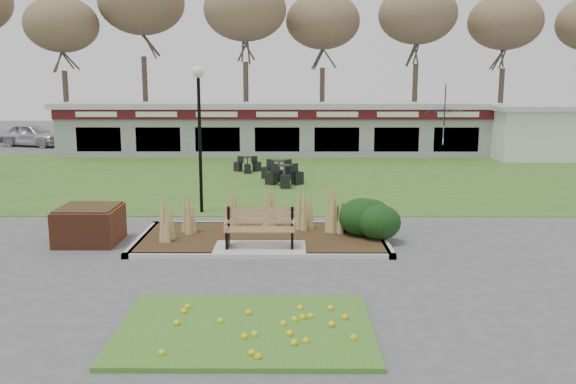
{
  "coord_description": "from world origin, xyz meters",
  "views": [
    {
      "loc": [
        0.75,
        -14.11,
        4.07
      ],
      "look_at": [
        0.67,
        2.0,
        1.14
      ],
      "focal_mm": 38.0,
      "sensor_mm": 36.0,
      "label": 1
    }
  ],
  "objects_px": {
    "lamp_post_mid_right": "(199,107)",
    "patio_umbrella": "(444,125)",
    "bistro_set_b": "(279,173)",
    "car_silver": "(33,135)",
    "park_bench": "(260,227)",
    "food_pavilion": "(278,129)",
    "service_hut": "(533,132)",
    "bistro_set_d": "(285,179)",
    "brick_planter": "(89,224)",
    "bistro_set_c": "(247,167)"
  },
  "relations": [
    {
      "from": "bistro_set_b",
      "to": "car_silver",
      "type": "bearing_deg",
      "value": 140.01
    },
    {
      "from": "bistro_set_c",
      "to": "car_silver",
      "type": "height_order",
      "value": "car_silver"
    },
    {
      "from": "bistro_set_b",
      "to": "car_silver",
      "type": "height_order",
      "value": "car_silver"
    },
    {
      "from": "brick_planter",
      "to": "bistro_set_c",
      "type": "distance_m",
      "value": 12.69
    },
    {
      "from": "lamp_post_mid_right",
      "to": "bistro_set_c",
      "type": "distance_m",
      "value": 9.21
    },
    {
      "from": "bistro_set_b",
      "to": "brick_planter",
      "type": "bearing_deg",
      "value": -114.8
    },
    {
      "from": "service_hut",
      "to": "lamp_post_mid_right",
      "type": "height_order",
      "value": "lamp_post_mid_right"
    },
    {
      "from": "park_bench",
      "to": "bistro_set_b",
      "type": "bearing_deg",
      "value": 88.68
    },
    {
      "from": "park_bench",
      "to": "car_silver",
      "type": "bearing_deg",
      "value": 122.94
    },
    {
      "from": "service_hut",
      "to": "brick_planter",
      "type": "bearing_deg",
      "value": -136.48
    },
    {
      "from": "bistro_set_d",
      "to": "food_pavilion",
      "type": "bearing_deg",
      "value": 92.74
    },
    {
      "from": "park_bench",
      "to": "patio_umbrella",
      "type": "relative_size",
      "value": 0.6
    },
    {
      "from": "lamp_post_mid_right",
      "to": "bistro_set_b",
      "type": "xyz_separation_m",
      "value": [
        2.32,
        6.42,
        -3.03
      ]
    },
    {
      "from": "service_hut",
      "to": "bistro_set_b",
      "type": "distance_m",
      "value": 15.0
    },
    {
      "from": "park_bench",
      "to": "lamp_post_mid_right",
      "type": "distance_m",
      "value": 5.57
    },
    {
      "from": "park_bench",
      "to": "food_pavilion",
      "type": "xyz_separation_m",
      "value": [
        0.0,
        19.71,
        0.89
      ]
    },
    {
      "from": "patio_umbrella",
      "to": "park_bench",
      "type": "bearing_deg",
      "value": -116.33
    },
    {
      "from": "brick_planter",
      "to": "service_hut",
      "type": "bearing_deg",
      "value": 43.52
    },
    {
      "from": "lamp_post_mid_right",
      "to": "bistro_set_b",
      "type": "distance_m",
      "value": 7.47
    },
    {
      "from": "food_pavilion",
      "to": "service_hut",
      "type": "relative_size",
      "value": 5.59
    },
    {
      "from": "food_pavilion",
      "to": "park_bench",
      "type": "bearing_deg",
      "value": -90.0
    },
    {
      "from": "service_hut",
      "to": "food_pavilion",
      "type": "bearing_deg",
      "value": 171.73
    },
    {
      "from": "bistro_set_d",
      "to": "car_silver",
      "type": "xyz_separation_m",
      "value": [
        -16.14,
        14.8,
        0.44
      ]
    },
    {
      "from": "bistro_set_b",
      "to": "bistro_set_d",
      "type": "bearing_deg",
      "value": -80.47
    },
    {
      "from": "brick_planter",
      "to": "bistro_set_d",
      "type": "relative_size",
      "value": 0.97
    },
    {
      "from": "lamp_post_mid_right",
      "to": "patio_umbrella",
      "type": "bearing_deg",
      "value": 50.91
    },
    {
      "from": "park_bench",
      "to": "patio_umbrella",
      "type": "xyz_separation_m",
      "value": [
        8.79,
        17.75,
        1.21
      ]
    },
    {
      "from": "park_bench",
      "to": "food_pavilion",
      "type": "distance_m",
      "value": 19.73
    },
    {
      "from": "food_pavilion",
      "to": "service_hut",
      "type": "distance_m",
      "value": 13.64
    },
    {
      "from": "park_bench",
      "to": "bistro_set_b",
      "type": "xyz_separation_m",
      "value": [
        0.25,
        10.82,
        -0.3
      ]
    },
    {
      "from": "service_hut",
      "to": "lamp_post_mid_right",
      "type": "xyz_separation_m",
      "value": [
        -15.57,
        -13.36,
        1.87
      ]
    },
    {
      "from": "brick_planter",
      "to": "patio_umbrella",
      "type": "relative_size",
      "value": 0.53
    },
    {
      "from": "patio_umbrella",
      "to": "bistro_set_c",
      "type": "bearing_deg",
      "value": -154.8
    },
    {
      "from": "food_pavilion",
      "to": "car_silver",
      "type": "xyz_separation_m",
      "value": [
        -15.64,
        4.43,
        -0.74
      ]
    },
    {
      "from": "bistro_set_c",
      "to": "lamp_post_mid_right",
      "type": "bearing_deg",
      "value": -95.52
    },
    {
      "from": "service_hut",
      "to": "bistro_set_b",
      "type": "bearing_deg",
      "value": -152.37
    },
    {
      "from": "bistro_set_c",
      "to": "car_silver",
      "type": "bearing_deg",
      "value": 142.37
    },
    {
      "from": "brick_planter",
      "to": "car_silver",
      "type": "height_order",
      "value": "car_silver"
    },
    {
      "from": "park_bench",
      "to": "food_pavilion",
      "type": "bearing_deg",
      "value": 90.0
    },
    {
      "from": "park_bench",
      "to": "patio_umbrella",
      "type": "bearing_deg",
      "value": 63.67
    },
    {
      "from": "lamp_post_mid_right",
      "to": "patio_umbrella",
      "type": "relative_size",
      "value": 1.61
    },
    {
      "from": "food_pavilion",
      "to": "service_hut",
      "type": "height_order",
      "value": "food_pavilion"
    },
    {
      "from": "bistro_set_b",
      "to": "car_silver",
      "type": "relative_size",
      "value": 0.35
    },
    {
      "from": "park_bench",
      "to": "lamp_post_mid_right",
      "type": "xyz_separation_m",
      "value": [
        -2.07,
        4.39,
        2.73
      ]
    },
    {
      "from": "park_bench",
      "to": "lamp_post_mid_right",
      "type": "height_order",
      "value": "lamp_post_mid_right"
    },
    {
      "from": "service_hut",
      "to": "bistro_set_c",
      "type": "xyz_separation_m",
      "value": [
        -14.73,
        -4.72,
        -1.2
      ]
    },
    {
      "from": "brick_planter",
      "to": "service_hut",
      "type": "relative_size",
      "value": 0.34
    },
    {
      "from": "food_pavilion",
      "to": "bistro_set_c",
      "type": "relative_size",
      "value": 19.29
    },
    {
      "from": "lamp_post_mid_right",
      "to": "car_silver",
      "type": "height_order",
      "value": "lamp_post_mid_right"
    },
    {
      "from": "patio_umbrella",
      "to": "car_silver",
      "type": "bearing_deg",
      "value": 165.34
    }
  ]
}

